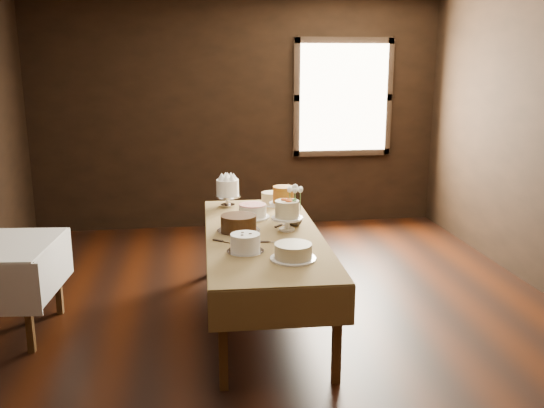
# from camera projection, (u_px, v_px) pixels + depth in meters

# --- Properties ---
(floor) EXTENTS (5.00, 6.00, 0.01)m
(floor) POSITION_uv_depth(u_px,v_px,m) (276.00, 326.00, 4.71)
(floor) COLOR black
(floor) RESTS_ON ground
(wall_back) EXTENTS (5.00, 0.02, 2.80)m
(wall_back) POSITION_uv_depth(u_px,v_px,m) (239.00, 115.00, 7.26)
(wall_back) COLOR black
(wall_back) RESTS_ON ground
(wall_front) EXTENTS (5.00, 0.02, 2.80)m
(wall_front) POSITION_uv_depth(u_px,v_px,m) (456.00, 328.00, 1.49)
(wall_front) COLOR black
(wall_front) RESTS_ON ground
(window) EXTENTS (1.10, 0.05, 1.30)m
(window) POSITION_uv_depth(u_px,v_px,m) (344.00, 98.00, 7.34)
(window) COLOR #FFEABF
(window) RESTS_ON wall_back
(display_table) EXTENTS (0.97, 2.34, 0.72)m
(display_table) POSITION_uv_depth(u_px,v_px,m) (263.00, 240.00, 4.72)
(display_table) COLOR #442A12
(display_table) RESTS_ON ground
(cake_meringue) EXTENTS (0.27, 0.27, 0.27)m
(cake_meringue) POSITION_uv_depth(u_px,v_px,m) (228.00, 194.00, 5.55)
(cake_meringue) COLOR silver
(cake_meringue) RESTS_ON display_table
(cake_speckled) EXTENTS (0.25, 0.25, 0.12)m
(cake_speckled) POSITION_uv_depth(u_px,v_px,m) (272.00, 199.00, 5.63)
(cake_speckled) COLOR white
(cake_speckled) RESTS_ON display_table
(cake_lattice) EXTENTS (0.33, 0.33, 0.11)m
(cake_lattice) POSITION_uv_depth(u_px,v_px,m) (253.00, 212.00, 5.16)
(cake_lattice) COLOR white
(cake_lattice) RESTS_ON display_table
(cake_caramel) EXTENTS (0.25, 0.25, 0.28)m
(cake_caramel) POSITION_uv_depth(u_px,v_px,m) (283.00, 203.00, 5.19)
(cake_caramel) COLOR white
(cake_caramel) RESTS_ON display_table
(cake_chocolate) EXTENTS (0.40, 0.40, 0.13)m
(cake_chocolate) POSITION_uv_depth(u_px,v_px,m) (239.00, 224.00, 4.74)
(cake_chocolate) COLOR silver
(cake_chocolate) RESTS_ON display_table
(cake_flowers) EXTENTS (0.27, 0.27, 0.26)m
(cake_flowers) POSITION_uv_depth(u_px,v_px,m) (287.00, 217.00, 4.76)
(cake_flowers) COLOR white
(cake_flowers) RESTS_ON display_table
(cake_swirl) EXTENTS (0.27, 0.27, 0.14)m
(cake_swirl) POSITION_uv_depth(u_px,v_px,m) (245.00, 244.00, 4.23)
(cake_swirl) COLOR silver
(cake_swirl) RESTS_ON display_table
(cake_cream) EXTENTS (0.32, 0.32, 0.11)m
(cake_cream) POSITION_uv_depth(u_px,v_px,m) (293.00, 252.00, 4.08)
(cake_cream) COLOR white
(cake_cream) RESTS_ON display_table
(cake_server_a) EXTENTS (0.24, 0.06, 0.01)m
(cake_server_a) POSITION_uv_depth(u_px,v_px,m) (279.00, 242.00, 4.47)
(cake_server_a) COLOR silver
(cake_server_a) RESTS_ON display_table
(cake_server_b) EXTENTS (0.20, 0.18, 0.01)m
(cake_server_b) POSITION_uv_depth(u_px,v_px,m) (301.00, 246.00, 4.37)
(cake_server_b) COLOR silver
(cake_server_b) RESTS_ON display_table
(cake_server_c) EXTENTS (0.06, 0.24, 0.01)m
(cake_server_c) POSITION_uv_depth(u_px,v_px,m) (250.00, 223.00, 4.98)
(cake_server_c) COLOR silver
(cake_server_c) RESTS_ON display_table
(cake_server_d) EXTENTS (0.18, 0.19, 0.01)m
(cake_server_d) POSITION_uv_depth(u_px,v_px,m) (287.00, 223.00, 4.99)
(cake_server_d) COLOR silver
(cake_server_d) RESTS_ON display_table
(cake_server_e) EXTENTS (0.20, 0.17, 0.01)m
(cake_server_e) POSITION_uv_depth(u_px,v_px,m) (231.00, 243.00, 4.44)
(cake_server_e) COLOR silver
(cake_server_e) RESTS_ON display_table
(flower_vase) EXTENTS (0.14, 0.14, 0.13)m
(flower_vase) POSITION_uv_depth(u_px,v_px,m) (295.00, 218.00, 4.91)
(flower_vase) COLOR #2D2823
(flower_vase) RESTS_ON display_table
(flower_bouquet) EXTENTS (0.14, 0.14, 0.20)m
(flower_bouquet) POSITION_uv_depth(u_px,v_px,m) (295.00, 197.00, 4.87)
(flower_bouquet) COLOR white
(flower_bouquet) RESTS_ON flower_vase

